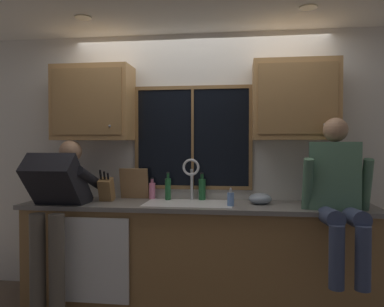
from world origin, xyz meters
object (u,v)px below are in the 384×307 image
object	(u,v)px
mixing_bowl	(260,199)
bottle_tall_clear	(168,188)
person_standing	(57,204)
knife_block	(106,190)
soap_dispenser	(231,199)
bottle_amber_small	(202,189)
bottle_green_glass	(152,190)
cutting_board	(134,184)
person_sitting_on_counter	(338,189)

from	to	relation	value
mixing_bowl	bottle_tall_clear	size ratio (longest dim) A/B	0.77
person_standing	knife_block	distance (m)	0.47
mixing_bowl	soap_dispenser	xyz separation A→B (m)	(-0.26, -0.15, 0.02)
knife_block	bottle_amber_small	xyz separation A→B (m)	(0.89, 0.20, 0.00)
person_standing	bottle_green_glass	world-z (taller)	person_standing
cutting_board	bottle_tall_clear	bearing A→B (deg)	-7.15
person_sitting_on_counter	bottle_amber_small	bearing A→B (deg)	156.73
soap_dispenser	bottle_green_glass	xyz separation A→B (m)	(-0.78, 0.32, 0.02)
mixing_bowl	bottle_tall_clear	distance (m)	0.89
bottle_green_glass	bottle_tall_clear	xyz separation A→B (m)	(0.17, -0.05, 0.03)
knife_block	bottle_green_glass	distance (m)	0.44
mixing_bowl	bottle_amber_small	bearing A→B (deg)	162.07
mixing_bowl	knife_block	bearing A→B (deg)	-179.20
mixing_bowl	bottle_green_glass	xyz separation A→B (m)	(-1.04, 0.18, 0.04)
bottle_amber_small	cutting_board	bearing A→B (deg)	-179.71
soap_dispenser	person_standing	bearing A→B (deg)	-173.05
bottle_green_glass	bottle_amber_small	distance (m)	0.50
bottle_tall_clear	bottle_amber_small	distance (m)	0.33
person_sitting_on_counter	cutting_board	size ratio (longest dim) A/B	4.11
bottle_green_glass	person_standing	bearing A→B (deg)	-145.33
person_sitting_on_counter	bottle_tall_clear	xyz separation A→B (m)	(-1.47, 0.44, -0.07)
mixing_bowl	bottle_green_glass	world-z (taller)	bottle_green_glass
knife_block	bottle_tall_clear	world-z (taller)	knife_block
soap_dispenser	bottle_green_glass	bearing A→B (deg)	157.43
person_sitting_on_counter	mixing_bowl	world-z (taller)	person_sitting_on_counter
cutting_board	mixing_bowl	world-z (taller)	cutting_board
bottle_amber_small	person_sitting_on_counter	bearing A→B (deg)	-23.27
knife_block	bottle_tall_clear	bearing A→B (deg)	14.83
person_standing	knife_block	bearing A→B (deg)	42.38
person_sitting_on_counter	mixing_bowl	xyz separation A→B (m)	(-0.60, 0.32, -0.14)
bottle_amber_small	mixing_bowl	bearing A→B (deg)	-17.93
person_sitting_on_counter	bottle_amber_small	world-z (taller)	person_sitting_on_counter
person_sitting_on_counter	bottle_tall_clear	world-z (taller)	person_sitting_on_counter
knife_block	bottle_tall_clear	xyz separation A→B (m)	(0.56, 0.15, 0.00)
cutting_board	person_standing	bearing A→B (deg)	-137.78
person_standing	soap_dispenser	xyz separation A→B (m)	(1.52, 0.18, 0.04)
person_sitting_on_counter	soap_dispenser	world-z (taller)	person_sitting_on_counter
cutting_board	bottle_amber_small	size ratio (longest dim) A/B	1.16
bottle_tall_clear	person_sitting_on_counter	bearing A→B (deg)	-16.81
cutting_board	bottle_tall_clear	xyz separation A→B (m)	(0.35, -0.04, -0.04)
knife_block	mixing_bowl	world-z (taller)	knife_block
cutting_board	soap_dispenser	xyz separation A→B (m)	(0.96, -0.32, -0.09)
knife_block	bottle_green_glass	xyz separation A→B (m)	(0.40, 0.20, -0.02)
knife_block	mixing_bowl	distance (m)	1.44
bottle_tall_clear	soap_dispenser	bearing A→B (deg)	-24.17
cutting_board	bottle_amber_small	world-z (taller)	cutting_board
person_standing	mixing_bowl	world-z (taller)	person_standing
soap_dispenser	bottle_tall_clear	size ratio (longest dim) A/B	0.60
cutting_board	bottle_tall_clear	distance (m)	0.35
knife_block	soap_dispenser	world-z (taller)	knife_block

